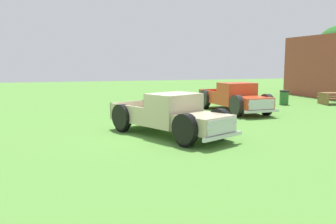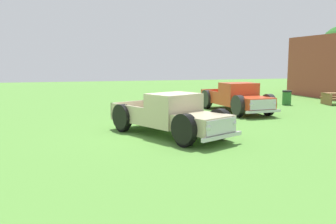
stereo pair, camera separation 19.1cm
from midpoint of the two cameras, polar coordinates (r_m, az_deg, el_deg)
name	(u,v)px [view 2 (the right image)]	position (r m, az deg, el deg)	size (l,w,h in m)	color
ground_plane	(160,134)	(14.10, -0.88, -3.48)	(80.00, 80.00, 0.00)	#548C38
pickup_truck_foreground	(175,116)	(13.44, 1.50, -0.69)	(5.61, 3.99, 1.63)	#C6B793
pickup_truck_behind_left	(239,99)	(20.27, 11.44, 2.10)	(5.52, 2.40, 1.65)	#D14723
trash_can	(287,98)	(24.78, 18.49, 2.16)	(0.59, 0.59, 0.95)	#2D6B2D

